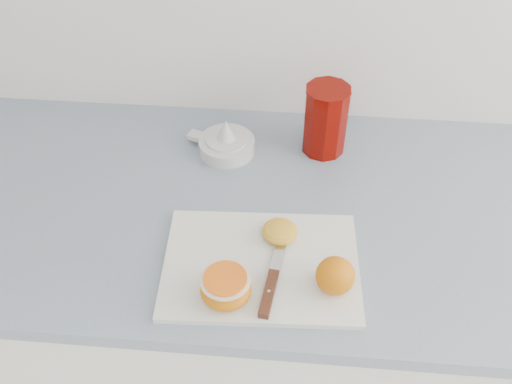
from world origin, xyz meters
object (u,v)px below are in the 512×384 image
(counter, at_px, (286,330))
(half_orange, at_px, (226,288))
(cutting_board, at_px, (261,265))
(red_tumbler, at_px, (325,122))
(citrus_juicer, at_px, (226,143))

(counter, bearing_deg, half_orange, -113.70)
(cutting_board, relative_size, red_tumbler, 2.21)
(red_tumbler, bearing_deg, counter, -107.13)
(citrus_juicer, relative_size, red_tumbler, 0.98)
(red_tumbler, bearing_deg, citrus_juicer, -172.68)
(cutting_board, xyz_separation_m, half_orange, (-0.05, -0.08, 0.03))
(half_orange, bearing_deg, counter, 66.30)
(counter, relative_size, citrus_juicer, 15.84)
(cutting_board, bearing_deg, counter, 71.99)
(counter, distance_m, half_orange, 0.55)
(counter, bearing_deg, cutting_board, -108.01)
(half_orange, relative_size, citrus_juicer, 0.56)
(cutting_board, xyz_separation_m, red_tumbler, (0.11, 0.34, 0.06))
(half_orange, xyz_separation_m, citrus_juicer, (-0.05, 0.39, -0.02))
(cutting_board, bearing_deg, citrus_juicer, 107.82)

